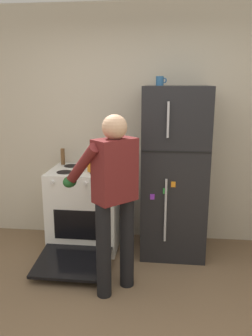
% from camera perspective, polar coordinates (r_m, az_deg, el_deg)
% --- Properties ---
extents(kitchen_wall_back, '(6.00, 0.10, 2.70)m').
position_cam_1_polar(kitchen_wall_back, '(4.08, 1.80, 6.88)').
color(kitchen_wall_back, beige).
rests_on(kitchen_wall_back, ground).
extents(refrigerator, '(0.68, 0.72, 1.82)m').
position_cam_1_polar(refrigerator, '(3.78, 7.94, -0.66)').
color(refrigerator, black).
rests_on(refrigerator, ground).
extents(stove_range, '(0.76, 1.22, 0.91)m').
position_cam_1_polar(stove_range, '(4.00, -6.75, -6.74)').
color(stove_range, white).
rests_on(stove_range, ground).
extents(person_cook, '(0.69, 0.72, 1.60)m').
position_cam_1_polar(person_cook, '(2.99, -2.26, -3.46)').
color(person_cook, black).
rests_on(person_cook, ground).
extents(red_pot, '(0.32, 0.22, 0.12)m').
position_cam_1_polar(red_pot, '(3.78, -4.73, 0.48)').
color(red_pot, orange).
rests_on(red_pot, stove_range).
extents(coffee_mug, '(0.11, 0.08, 0.10)m').
position_cam_1_polar(coffee_mug, '(3.71, 5.61, 14.06)').
color(coffee_mug, '#2D6093').
rests_on(coffee_mug, refrigerator).
extents(pepper_mill, '(0.05, 0.05, 0.19)m').
position_cam_1_polar(pepper_mill, '(4.13, -10.34, 1.88)').
color(pepper_mill, brown).
rests_on(pepper_mill, stove_range).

